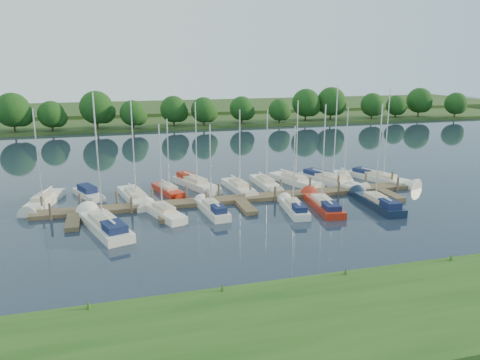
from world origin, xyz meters
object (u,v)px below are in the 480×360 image
object	(u,v)px
motorboat	(88,194)
sailboat_s_2	(213,210)
sailboat_n_0	(44,202)
sailboat_n_5	(239,188)
dock	(240,201)

from	to	relation	value
motorboat	sailboat_s_2	size ratio (longest dim) A/B	0.61
sailboat_s_2	sailboat_n_0	bearing A→B (deg)	149.11
sailboat_s_2	sailboat_n_5	bearing A→B (deg)	51.04
sailboat_n_0	motorboat	size ratio (longest dim) A/B	1.87
sailboat_n_0	sailboat_s_2	world-z (taller)	sailboat_n_0
sailboat_n_0	sailboat_n_5	distance (m)	20.32
dock	sailboat_s_2	xyz separation A→B (m)	(-3.43, -2.65, 0.13)
dock	sailboat_n_0	bearing A→B (deg)	166.40
sailboat_n_0	sailboat_n_5	xyz separation A→B (m)	(20.32, -0.25, 0.00)
dock	motorboat	world-z (taller)	motorboat
sailboat_n_5	sailboat_n_0	bearing A→B (deg)	-7.28
dock	motorboat	bearing A→B (deg)	157.13
dock	motorboat	distance (m)	16.24
dock	sailboat_n_0	distance (m)	19.74
motorboat	sailboat_n_5	xyz separation A→B (m)	(16.09, -1.91, -0.05)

